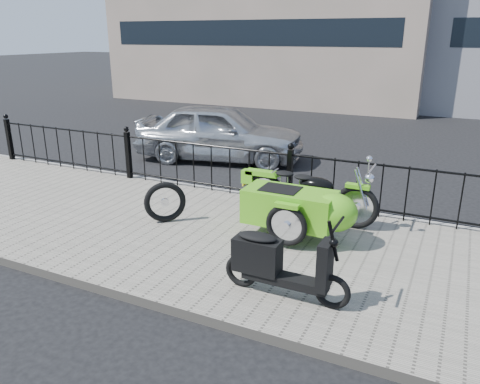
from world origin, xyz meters
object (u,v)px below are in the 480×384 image
at_px(scooter, 277,263).
at_px(spare_tire, 165,202).
at_px(motorcycle_sidecar, 304,205).
at_px(sedan_car, 220,132).

height_order(scooter, spare_tire, scooter).
bearing_deg(motorcycle_sidecar, scooter, -81.75).
bearing_deg(scooter, spare_tire, 151.77).
height_order(motorcycle_sidecar, spare_tire, motorcycle_sidecar).
distance_m(spare_tire, sedan_car, 4.37).
relative_size(motorcycle_sidecar, sedan_car, 0.56).
distance_m(scooter, sedan_car, 6.57).
height_order(motorcycle_sidecar, sedan_car, sedan_car).
xyz_separation_m(motorcycle_sidecar, sedan_car, (-3.40, 3.74, 0.10)).
distance_m(motorcycle_sidecar, spare_tire, 2.19).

